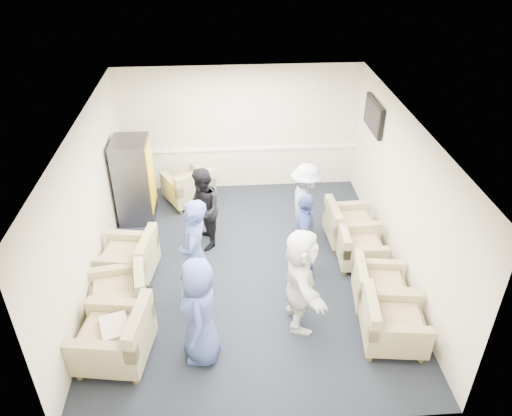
{
  "coord_description": "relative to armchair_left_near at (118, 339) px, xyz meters",
  "views": [
    {
      "loc": [
        -0.36,
        -6.73,
        5.48
      ],
      "look_at": [
        0.14,
        0.2,
        1.14
      ],
      "focal_mm": 35.0,
      "sensor_mm": 36.0,
      "label": 1
    }
  ],
  "objects": [
    {
      "name": "person_mid_left",
      "position": [
        1.04,
        1.08,
        0.55
      ],
      "size": [
        0.52,
        0.72,
        1.86
      ],
      "primitive_type": "imported",
      "rotation": [
        0.0,
        0.0,
        -1.69
      ],
      "color": "#3C4D90",
      "rests_on": "floor"
    },
    {
      "name": "back_wall",
      "position": [
        1.89,
        4.81,
        0.97
      ],
      "size": [
        5.0,
        0.02,
        2.7
      ],
      "primitive_type": "cube",
      "color": "beige",
      "rests_on": "floor"
    },
    {
      "name": "front_wall",
      "position": [
        1.89,
        -1.19,
        0.97
      ],
      "size": [
        5.0,
        0.02,
        2.7
      ],
      "primitive_type": "cube",
      "color": "beige",
      "rests_on": "floor"
    },
    {
      "name": "armchair_left_mid",
      "position": [
        -0.09,
        0.93,
        -0.04
      ],
      "size": [
        0.97,
        0.97,
        0.68
      ],
      "rotation": [
        0.0,
        0.0,
        -1.42
      ],
      "color": "#998D63",
      "rests_on": "floor"
    },
    {
      "name": "armchair_right_far",
      "position": [
        3.76,
        2.53,
        -0.04
      ],
      "size": [
        0.89,
        0.89,
        0.68
      ],
      "rotation": [
        0.0,
        0.0,
        1.61
      ],
      "color": "#998D63",
      "rests_on": "floor"
    },
    {
      "name": "armchair_corner",
      "position": [
        0.79,
        4.15,
        -0.03
      ],
      "size": [
        1.17,
        1.17,
        0.69
      ],
      "rotation": [
        0.0,
        0.0,
        3.64
      ],
      "color": "#998D63",
      "rests_on": "floor"
    },
    {
      "name": "person_back_left",
      "position": [
        1.12,
        2.61,
        0.4
      ],
      "size": [
        0.73,
        0.86,
        1.55
      ],
      "primitive_type": "imported",
      "rotation": [
        0.0,
        0.0,
        -1.36
      ],
      "color": "black",
      "rests_on": "floor"
    },
    {
      "name": "armchair_right_midfar",
      "position": [
        3.78,
        1.87,
        -0.07
      ],
      "size": [
        0.8,
        0.8,
        0.61
      ],
      "rotation": [
        0.0,
        0.0,
        1.53
      ],
      "color": "#998D63",
      "rests_on": "floor"
    },
    {
      "name": "backpack",
      "position": [
        0.19,
        0.99,
        -0.13
      ],
      "size": [
        0.34,
        0.3,
        0.48
      ],
      "rotation": [
        0.0,
        0.0,
        -0.41
      ],
      "color": "black",
      "rests_on": "floor"
    },
    {
      "name": "person_front_right",
      "position": [
        2.56,
        0.53,
        0.45
      ],
      "size": [
        0.53,
        1.55,
        1.65
      ],
      "primitive_type": "imported",
      "rotation": [
        0.0,
        0.0,
        1.6
      ],
      "color": "white",
      "rests_on": "floor"
    },
    {
      "name": "armchair_right_near",
      "position": [
        3.78,
        0.04,
        -0.03
      ],
      "size": [
        0.96,
        0.96,
        0.69
      ],
      "rotation": [
        0.0,
        0.0,
        1.45
      ],
      "color": "#998D63",
      "rests_on": "floor"
    },
    {
      "name": "person_front_left",
      "position": [
        1.13,
        -0.01,
        0.44
      ],
      "size": [
        0.53,
        0.81,
        1.65
      ],
      "primitive_type": "imported",
      "rotation": [
        0.0,
        0.0,
        -1.58
      ],
      "color": "#3C4D90",
      "rests_on": "floor"
    },
    {
      "name": "ceiling",
      "position": [
        1.89,
        1.81,
        2.32
      ],
      "size": [
        6.0,
        6.0,
        0.0
      ],
      "primitive_type": "plane",
      "rotation": [
        3.14,
        0.0,
        0.0
      ],
      "color": "white",
      "rests_on": "back_wall"
    },
    {
      "name": "armchair_left_far",
      "position": [
        -0.08,
        1.78,
        -0.03
      ],
      "size": [
        1.02,
        1.02,
        0.71
      ],
      "rotation": [
        0.0,
        0.0,
        -1.74
      ],
      "color": "#998D63",
      "rests_on": "floor"
    },
    {
      "name": "armchair_right_midnear",
      "position": [
        3.83,
        0.85,
        -0.06
      ],
      "size": [
        0.89,
        0.89,
        0.63
      ],
      "rotation": [
        0.0,
        0.0,
        1.44
      ],
      "color": "#998D63",
      "rests_on": "floor"
    },
    {
      "name": "chair_rail",
      "position": [
        1.89,
        4.79,
        0.52
      ],
      "size": [
        4.98,
        0.04,
        0.06
      ],
      "primitive_type": "cube",
      "color": "white",
      "rests_on": "back_wall"
    },
    {
      "name": "vending_machine",
      "position": [
        -0.21,
        3.67,
        0.46
      ],
      "size": [
        0.68,
        0.79,
        1.68
      ],
      "color": "#4F5057",
      "rests_on": "floor"
    },
    {
      "name": "armchair_left_near",
      "position": [
        0.0,
        0.0,
        0.0
      ],
      "size": [
        1.09,
        1.09,
        0.76
      ],
      "rotation": [
        0.0,
        0.0,
        -1.73
      ],
      "color": "#998D63",
      "rests_on": "floor"
    },
    {
      "name": "tv",
      "position": [
        4.32,
        3.61,
        1.67
      ],
      "size": [
        0.1,
        1.0,
        0.58
      ],
      "color": "black",
      "rests_on": "right_wall"
    },
    {
      "name": "person_back_right",
      "position": [
        2.97,
        2.65,
        0.4
      ],
      "size": [
        0.6,
        1.02,
        1.56
      ],
      "primitive_type": "imported",
      "rotation": [
        0.0,
        0.0,
        1.59
      ],
      "color": "beige",
      "rests_on": "floor"
    },
    {
      "name": "pillow",
      "position": [
        -0.02,
        0.01,
        0.19
      ],
      "size": [
        0.48,
        0.55,
        0.13
      ],
      "primitive_type": "cube",
      "rotation": [
        0.0,
        0.0,
        -1.26
      ],
      "color": "silver",
      "rests_on": "armchair_left_near"
    },
    {
      "name": "right_wall",
      "position": [
        4.39,
        1.81,
        0.97
      ],
      "size": [
        0.02,
        6.0,
        2.7
      ],
      "primitive_type": "cube",
      "color": "beige",
      "rests_on": "floor"
    },
    {
      "name": "floor",
      "position": [
        1.89,
        1.81,
        -0.38
      ],
      "size": [
        6.0,
        6.0,
        0.0
      ],
      "primitive_type": "plane",
      "color": "black",
      "rests_on": "ground"
    },
    {
      "name": "person_mid_right",
      "position": [
        2.79,
        1.67,
        0.4
      ],
      "size": [
        0.5,
        0.95,
        1.56
      ],
      "primitive_type": "imported",
      "rotation": [
        0.0,
        0.0,
        1.44
      ],
      "color": "#3C4D90",
      "rests_on": "floor"
    },
    {
      "name": "left_wall",
      "position": [
        -0.61,
        1.81,
        0.97
      ],
      "size": [
        0.02,
        6.0,
        2.7
      ],
      "primitive_type": "cube",
      "color": "beige",
      "rests_on": "floor"
    }
  ]
}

